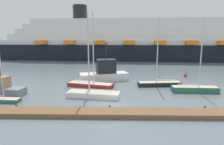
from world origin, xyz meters
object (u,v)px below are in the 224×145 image
at_px(sailboat_1, 91,84).
at_px(sailboat_3, 159,83).
at_px(sailboat_0, 195,88).
at_px(fishing_boat_1, 105,73).
at_px(sailboat_2, 93,93).
at_px(fishing_boat_0, 3,88).
at_px(cruise_ship, 129,42).
at_px(sailboat_4, 1,99).
at_px(channel_buoy_0, 185,75).

bearing_deg(sailboat_1, sailboat_3, 19.62).
xyz_separation_m(sailboat_0, sailboat_1, (-15.72, 2.70, -0.02)).
height_order(sailboat_3, fishing_boat_1, sailboat_3).
relative_size(sailboat_1, sailboat_2, 1.05).
xyz_separation_m(sailboat_1, sailboat_2, (1.10, -5.48, -0.01)).
xyz_separation_m(sailboat_2, fishing_boat_0, (-12.88, 0.99, 0.38)).
bearing_deg(cruise_ship, fishing_boat_1, -97.12).
distance_m(sailboat_0, fishing_boat_1, 15.56).
distance_m(sailboat_3, fishing_boat_1, 10.07).
xyz_separation_m(fishing_boat_0, cruise_ship, (20.17, 42.78, 5.06)).
height_order(sailboat_0, fishing_boat_1, sailboat_0).
bearing_deg(cruise_ship, sailboat_2, -95.88).
relative_size(sailboat_1, fishing_boat_0, 1.85).
bearing_deg(fishing_boat_1, sailboat_0, -44.10).
distance_m(sailboat_1, sailboat_4, 12.78).
height_order(fishing_boat_1, cruise_ship, cruise_ship).
bearing_deg(sailboat_2, channel_buoy_0, -132.49).
relative_size(sailboat_2, fishing_boat_1, 1.22).
xyz_separation_m(sailboat_0, cruise_ship, (-7.34, 40.99, 5.40)).
distance_m(sailboat_4, fishing_boat_1, 17.42).
bearing_deg(sailboat_4, sailboat_2, 14.14).
relative_size(sailboat_4, fishing_boat_1, 1.02).
bearing_deg(sailboat_1, sailboat_0, 5.79).
height_order(sailboat_0, fishing_boat_0, sailboat_0).
distance_m(sailboat_1, cruise_ship, 39.57).
bearing_deg(fishing_boat_1, sailboat_2, -111.14).
bearing_deg(fishing_boat_0, sailboat_2, -172.86).
bearing_deg(sailboat_2, sailboat_0, -160.84).
distance_m(sailboat_0, channel_buoy_0, 11.36).
xyz_separation_m(sailboat_3, cruise_ship, (-2.93, 37.48, 5.41)).
relative_size(fishing_boat_1, cruise_ship, 0.10).
distance_m(sailboat_0, sailboat_4, 26.40).
relative_size(sailboat_3, cruise_ship, 0.12).
bearing_deg(fishing_boat_1, fishing_boat_0, -162.35).
bearing_deg(fishing_boat_0, fishing_boat_1, -134.96).
xyz_separation_m(sailboat_0, sailboat_2, (-14.63, -2.78, -0.04)).
relative_size(sailboat_0, fishing_boat_0, 1.63).
height_order(sailboat_1, sailboat_4, sailboat_1).
bearing_deg(channel_buoy_0, sailboat_0, -102.41).
bearing_deg(sailboat_0, fishing_boat_1, 153.76).
relative_size(sailboat_4, channel_buoy_0, 6.01).
relative_size(sailboat_1, cruise_ship, 0.12).
bearing_deg(sailboat_0, sailboat_4, -167.03).
bearing_deg(sailboat_4, fishing_boat_0, 119.28).
distance_m(sailboat_4, cruise_ship, 49.92).
height_order(sailboat_0, channel_buoy_0, sailboat_0).
relative_size(sailboat_2, cruise_ship, 0.12).
height_order(sailboat_1, channel_buoy_0, sailboat_1).
bearing_deg(sailboat_2, sailboat_4, 19.57).
height_order(sailboat_3, sailboat_4, sailboat_3).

